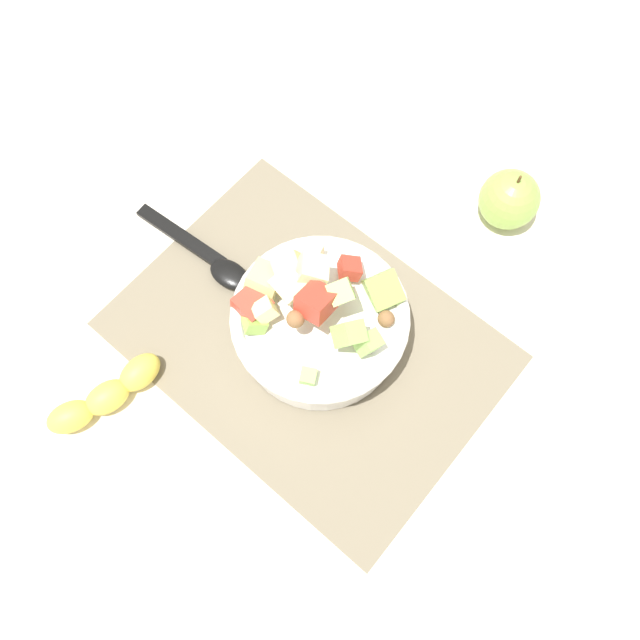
% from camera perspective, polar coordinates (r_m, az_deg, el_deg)
% --- Properties ---
extents(ground_plane, '(2.40, 2.40, 0.00)m').
position_cam_1_polar(ground_plane, '(0.80, -1.08, -1.86)').
color(ground_plane, silver).
extents(placemat, '(0.45, 0.33, 0.01)m').
position_cam_1_polar(placemat, '(0.80, -1.08, -1.79)').
color(placemat, '#756B56').
rests_on(placemat, ground_plane).
extents(salad_bowl, '(0.21, 0.21, 0.13)m').
position_cam_1_polar(salad_bowl, '(0.76, -0.09, -0.05)').
color(salad_bowl, white).
rests_on(salad_bowl, placemat).
extents(serving_spoon, '(0.19, 0.04, 0.01)m').
position_cam_1_polar(serving_spoon, '(0.84, -9.66, 5.36)').
color(serving_spoon, black).
rests_on(serving_spoon, placemat).
extents(whole_apple, '(0.08, 0.08, 0.09)m').
position_cam_1_polar(whole_apple, '(0.88, 16.45, 10.24)').
color(whole_apple, '#8CB74C').
rests_on(whole_apple, ground_plane).
extents(banana_whole, '(0.07, 0.15, 0.04)m').
position_cam_1_polar(banana_whole, '(0.80, -18.45, -6.36)').
color(banana_whole, yellow).
rests_on(banana_whole, ground_plane).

